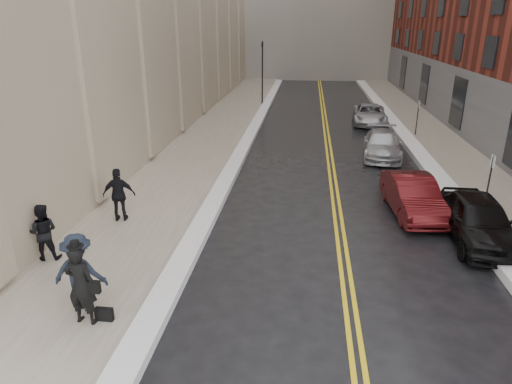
% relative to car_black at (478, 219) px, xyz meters
% --- Properties ---
extents(ground, '(160.00, 160.00, 0.00)m').
position_rel_car_black_xyz_m(ground, '(-6.80, -5.56, -0.76)').
color(ground, black).
rests_on(ground, ground).
extents(sidewalk_left, '(4.00, 64.00, 0.15)m').
position_rel_car_black_xyz_m(sidewalk_left, '(-11.30, 10.44, -0.68)').
color(sidewalk_left, gray).
rests_on(sidewalk_left, ground).
extents(sidewalk_right, '(3.00, 64.00, 0.15)m').
position_rel_car_black_xyz_m(sidewalk_right, '(2.20, 10.44, -0.68)').
color(sidewalk_right, gray).
rests_on(sidewalk_right, ground).
extents(lane_stripe_a, '(0.12, 64.00, 0.01)m').
position_rel_car_black_xyz_m(lane_stripe_a, '(-4.42, 10.44, -0.75)').
color(lane_stripe_a, gold).
rests_on(lane_stripe_a, ground).
extents(lane_stripe_b, '(0.12, 64.00, 0.01)m').
position_rel_car_black_xyz_m(lane_stripe_b, '(-4.18, 10.44, -0.75)').
color(lane_stripe_b, gold).
rests_on(lane_stripe_b, ground).
extents(snow_ridge_left, '(0.70, 60.80, 0.26)m').
position_rel_car_black_xyz_m(snow_ridge_left, '(-9.00, 10.44, -0.63)').
color(snow_ridge_left, white).
rests_on(snow_ridge_left, ground).
extents(snow_ridge_right, '(0.85, 60.80, 0.30)m').
position_rel_car_black_xyz_m(snow_ridge_right, '(0.35, 10.44, -0.61)').
color(snow_ridge_right, white).
rests_on(snow_ridge_right, ground).
extents(traffic_signal, '(0.18, 0.15, 5.20)m').
position_rel_car_black_xyz_m(traffic_signal, '(-9.40, 24.44, 2.33)').
color(traffic_signal, black).
rests_on(traffic_signal, ground).
extents(parking_sign_near, '(0.06, 0.35, 2.23)m').
position_rel_car_black_xyz_m(parking_sign_near, '(1.10, 2.44, 0.60)').
color(parking_sign_near, black).
rests_on(parking_sign_near, ground).
extents(parking_sign_far, '(0.06, 0.35, 2.23)m').
position_rel_car_black_xyz_m(parking_sign_far, '(1.10, 14.44, 0.60)').
color(parking_sign_far, black).
rests_on(parking_sign_far, ground).
extents(car_black, '(1.90, 4.49, 1.51)m').
position_rel_car_black_xyz_m(car_black, '(0.00, 0.00, 0.00)').
color(car_black, black).
rests_on(car_black, ground).
extents(car_maroon, '(1.84, 4.36, 1.40)m').
position_rel_car_black_xyz_m(car_maroon, '(-1.60, 2.10, -0.06)').
color(car_maroon, '#480D0F').
rests_on(car_maroon, ground).
extents(car_silver_near, '(2.33, 4.74, 1.33)m').
position_rel_car_black_xyz_m(car_silver_near, '(-1.60, 9.75, -0.09)').
color(car_silver_near, '#A1A4A9').
rests_on(car_silver_near, ground).
extents(car_silver_far, '(2.50, 4.89, 1.32)m').
position_rel_car_black_xyz_m(car_silver_far, '(-1.29, 18.02, -0.10)').
color(car_silver_far, '#AAACB3').
rests_on(car_silver_far, ground).
extents(pedestrian_main, '(0.75, 0.53, 1.95)m').
position_rel_car_black_xyz_m(pedestrian_main, '(-10.47, -5.68, 0.37)').
color(pedestrian_main, black).
rests_on(pedestrian_main, sidewalk_left).
extents(pedestrian_a, '(0.97, 0.83, 1.71)m').
position_rel_car_black_xyz_m(pedestrian_a, '(-13.00, -2.93, 0.25)').
color(pedestrian_a, black).
rests_on(pedestrian_a, sidewalk_left).
extents(pedestrian_b, '(1.31, 0.81, 1.96)m').
position_rel_car_black_xyz_m(pedestrian_b, '(-10.77, -5.16, 0.38)').
color(pedestrian_b, black).
rests_on(pedestrian_b, sidewalk_left).
extents(pedestrian_c, '(1.17, 0.66, 1.88)m').
position_rel_car_black_xyz_m(pedestrian_c, '(-11.90, -0.01, 0.34)').
color(pedestrian_c, black).
rests_on(pedestrian_c, sidewalk_left).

